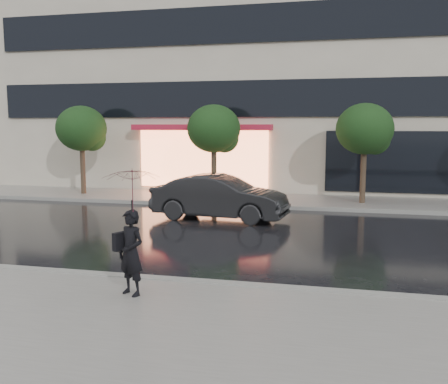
% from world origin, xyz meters
% --- Properties ---
extents(ground, '(120.00, 120.00, 0.00)m').
position_xyz_m(ground, '(0.00, 0.00, 0.00)').
color(ground, black).
rests_on(ground, ground).
extents(sidewalk_near, '(60.00, 4.50, 0.12)m').
position_xyz_m(sidewalk_near, '(0.00, -3.25, 0.06)').
color(sidewalk_near, slate).
rests_on(sidewalk_near, ground).
extents(sidewalk_far, '(60.00, 3.50, 0.12)m').
position_xyz_m(sidewalk_far, '(0.00, 10.25, 0.06)').
color(sidewalk_far, slate).
rests_on(sidewalk_far, ground).
extents(curb_near, '(60.00, 0.25, 0.14)m').
position_xyz_m(curb_near, '(0.00, -1.00, 0.07)').
color(curb_near, gray).
rests_on(curb_near, ground).
extents(curb_far, '(60.00, 0.25, 0.14)m').
position_xyz_m(curb_far, '(0.00, 8.50, 0.07)').
color(curb_far, gray).
rests_on(curb_far, ground).
extents(office_building, '(30.00, 12.76, 18.00)m').
position_xyz_m(office_building, '(-0.00, 17.97, 9.00)').
color(office_building, beige).
rests_on(office_building, ground).
extents(tree_far_west, '(2.20, 2.20, 3.99)m').
position_xyz_m(tree_far_west, '(-8.94, 10.03, 2.92)').
color(tree_far_west, '#33261C').
rests_on(tree_far_west, ground).
extents(tree_mid_west, '(2.20, 2.20, 3.99)m').
position_xyz_m(tree_mid_west, '(-2.94, 10.03, 2.92)').
color(tree_mid_west, '#33261C').
rests_on(tree_mid_west, ground).
extents(tree_mid_east, '(2.20, 2.20, 3.99)m').
position_xyz_m(tree_mid_east, '(3.06, 10.03, 2.92)').
color(tree_mid_east, '#33261C').
rests_on(tree_mid_east, ground).
extents(parked_car, '(4.68, 2.08, 1.49)m').
position_xyz_m(parked_car, '(-1.79, 6.00, 0.75)').
color(parked_car, black).
rests_on(parked_car, ground).
extents(pedestrian_with_umbrella, '(1.31, 1.32, 2.29)m').
position_xyz_m(pedestrian_with_umbrella, '(-1.46, -2.03, 1.67)').
color(pedestrian_with_umbrella, black).
rests_on(pedestrian_with_umbrella, sidewalk_near).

